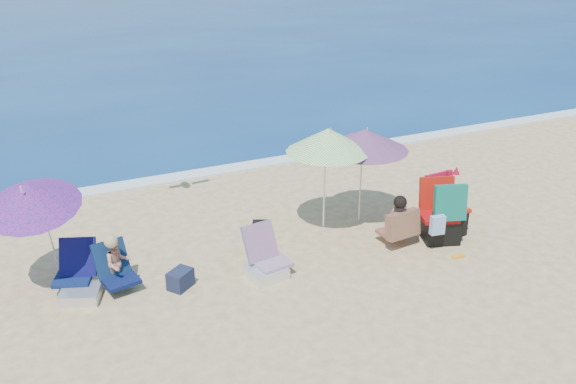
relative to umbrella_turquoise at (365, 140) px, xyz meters
name	(u,v)px	position (x,y,z in m)	size (l,w,h in m)	color
ground	(330,271)	(-1.45, -1.43, -1.66)	(120.00, 120.00, 0.00)	#D8BC84
sea	(50,0)	(-1.45, 43.57, -1.71)	(120.00, 80.00, 0.12)	navy
foam	(226,169)	(-1.45, 3.67, -1.64)	(120.00, 0.50, 0.04)	white
umbrella_turquoise	(365,140)	(0.00, 0.00, 0.00)	(2.03, 2.03, 1.89)	silver
umbrella_striped	(328,140)	(-0.77, -0.02, 0.10)	(1.89, 1.89, 2.02)	white
umbrella_blue	(30,195)	(-5.76, 0.03, -0.06)	(1.88, 1.91, 1.96)	white
furled_umbrella	(448,194)	(1.30, -0.92, -0.96)	(0.18, 0.28, 1.27)	#AB0C2B
chair_navy	(79,282)	(-5.30, -0.37, -1.45)	(0.79, 1.02, 0.80)	#0D1D4A
chair_rainbow	(266,263)	(-2.45, -1.07, -1.45)	(0.77, 0.82, 0.80)	#EB5453
camp_chair_left	(445,216)	(1.15, -1.08, -1.33)	(0.72, 0.69, 1.10)	red
camp_chair_right	(441,219)	(0.87, -1.31, -1.24)	(0.86, 0.89, 1.18)	#A20B0D
person_center	(399,221)	(0.11, -1.10, -1.19)	(0.68, 0.63, 0.97)	tan
person_left	(117,263)	(-4.71, -0.44, -1.22)	(0.66, 0.72, 0.96)	tan
bag_navy_a	(180,279)	(-3.83, -0.86, -1.51)	(0.48, 0.45, 0.30)	#1B213C
bag_black_a	(260,227)	(-1.94, 0.39, -1.56)	(0.35, 0.31, 0.21)	black
bag_navy_b	(438,196)	(1.92, 0.10, -1.52)	(0.44, 0.37, 0.28)	#1A1B3A
orange_item	(458,256)	(0.79, -1.95, -1.64)	(0.24, 0.12, 0.03)	orange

